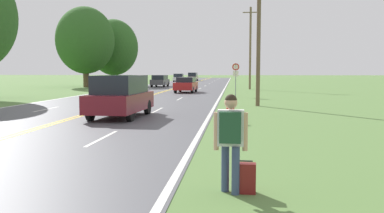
{
  "coord_description": "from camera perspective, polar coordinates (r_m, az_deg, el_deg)",
  "views": [
    {
      "loc": [
        7.13,
        -4.61,
        2.1
      ],
      "look_at": [
        5.98,
        6.46,
        1.12
      ],
      "focal_mm": 38.0,
      "sensor_mm": 36.0,
      "label": 1
    }
  ],
  "objects": [
    {
      "name": "utility_pole_midground",
      "position": [
        24.7,
        9.34,
        10.57
      ],
      "size": [
        1.8,
        0.24,
        8.72
      ],
      "color": "brown",
      "rests_on": "ground"
    },
    {
      "name": "suitcase",
      "position": [
        7.14,
        7.48,
        -9.94
      ],
      "size": [
        0.37,
        0.21,
        0.57
      ],
      "rotation": [
        0.0,
        0.0,
        1.54
      ],
      "color": "maroon",
      "rests_on": "ground"
    },
    {
      "name": "hitchhiker_person",
      "position": [
        6.92,
        5.43,
        -3.76
      ],
      "size": [
        0.58,
        0.42,
        1.71
      ],
      "rotation": [
        0.0,
        0.0,
        1.54
      ],
      "color": "#38476B",
      "rests_on": "ground"
    },
    {
      "name": "car_champagne_suv_distant",
      "position": [
        86.31,
        0.12,
        4.24
      ],
      "size": [
        1.93,
        4.88,
        1.75
      ],
      "rotation": [
        0.0,
        0.0,
        1.56
      ],
      "color": "black",
      "rests_on": "ground"
    },
    {
      "name": "car_maroon_suv_approaching",
      "position": [
        18.58,
        -9.98,
        1.52
      ],
      "size": [
        2.13,
        4.62,
        1.9
      ],
      "rotation": [
        0.0,
        0.0,
        -1.61
      ],
      "color": "black",
      "rests_on": "ground"
    },
    {
      "name": "car_red_sedan_mid_near",
      "position": [
        39.56,
        -0.85,
        3.1
      ],
      "size": [
        1.99,
        4.17,
        1.49
      ],
      "rotation": [
        0.0,
        0.0,
        -1.62
      ],
      "color": "black",
      "rests_on": "ground"
    },
    {
      "name": "car_dark_grey_suv_mid_far",
      "position": [
        54.13,
        -4.52,
        3.65
      ],
      "size": [
        1.98,
        4.09,
        1.55
      ],
      "rotation": [
        0.0,
        0.0,
        1.53
      ],
      "color": "black",
      "rests_on": "ground"
    },
    {
      "name": "car_white_suv_receding",
      "position": [
        79.05,
        -1.89,
        4.1
      ],
      "size": [
        2.12,
        4.94,
        1.57
      ],
      "rotation": [
        0.0,
        0.0,
        1.62
      ],
      "color": "black",
      "rests_on": "ground"
    },
    {
      "name": "fire_hydrant",
      "position": [
        16.57,
        5.39,
        -0.74
      ],
      "size": [
        0.48,
        0.32,
        0.87
      ],
      "color": "red",
      "rests_on": "ground"
    },
    {
      "name": "tree_mid_treeline",
      "position": [
        54.31,
        -14.75,
        8.96
      ],
      "size": [
        7.42,
        7.42,
        10.27
      ],
      "color": "brown",
      "rests_on": "ground"
    },
    {
      "name": "traffic_sign",
      "position": [
        33.13,
        6.16,
        4.92
      ],
      "size": [
        0.6,
        0.1,
        2.72
      ],
      "color": "gray",
      "rests_on": "ground"
    },
    {
      "name": "tree_left_verge",
      "position": [
        59.18,
        -10.93,
        8.13
      ],
      "size": [
        6.88,
        6.88,
        9.38
      ],
      "color": "brown",
      "rests_on": "ground"
    },
    {
      "name": "utility_pole_far",
      "position": [
        47.0,
        8.18,
        8.25
      ],
      "size": [
        1.8,
        0.24,
        9.28
      ],
      "color": "brown",
      "rests_on": "ground"
    }
  ]
}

